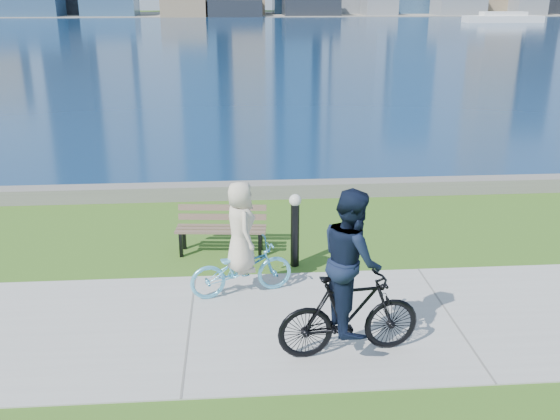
# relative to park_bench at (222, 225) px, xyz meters

# --- Properties ---
(ground) EXTENTS (320.00, 320.00, 0.00)m
(ground) POSITION_rel_park_bench_xyz_m (3.54, -2.89, -0.54)
(ground) COLOR #325B18
(ground) RESTS_ON ground
(concrete_path) EXTENTS (80.00, 3.50, 0.02)m
(concrete_path) POSITION_rel_park_bench_xyz_m (3.54, -2.89, -0.53)
(concrete_path) COLOR #A1A09B
(concrete_path) RESTS_ON ground
(seawall) EXTENTS (90.00, 0.50, 0.35)m
(seawall) POSITION_rel_park_bench_xyz_m (3.54, 3.31, -0.36)
(seawall) COLOR #65635E
(seawall) RESTS_ON ground
(bay_water) EXTENTS (320.00, 131.00, 0.01)m
(bay_water) POSITION_rel_park_bench_xyz_m (3.54, 69.11, -0.53)
(bay_water) COLOR #0B264A
(bay_water) RESTS_ON ground
(far_shore) EXTENTS (320.00, 30.00, 0.12)m
(far_shore) POSITION_rel_park_bench_xyz_m (3.54, 127.11, -0.48)
(far_shore) COLOR gray
(far_shore) RESTS_ON ground
(ferry_far) EXTENTS (12.11, 3.46, 1.64)m
(ferry_far) POSITION_rel_park_bench_xyz_m (43.23, 88.60, 0.14)
(ferry_far) COLOR white
(ferry_far) RESTS_ON ground
(park_bench) EXTENTS (1.75, 0.75, 0.88)m
(park_bench) POSITION_rel_park_bench_xyz_m (0.00, 0.00, 0.00)
(park_bench) COLOR black
(park_bench) RESTS_ON ground
(bollard_lamp) EXTENTS (0.22, 0.22, 1.37)m
(bollard_lamp) POSITION_rel_park_bench_xyz_m (1.33, -0.77, 0.25)
(bollard_lamp) COLOR black
(bollard_lamp) RESTS_ON ground
(cyclist_woman) EXTENTS (1.01, 1.81, 1.93)m
(cyclist_woman) POSITION_rel_park_bench_xyz_m (0.34, -1.85, 0.20)
(cyclist_woman) COLOR #62C6EF
(cyclist_woman) RESTS_ON ground
(cyclist_man) EXTENTS (0.83, 2.03, 2.38)m
(cyclist_man) POSITION_rel_park_bench_xyz_m (1.77, -3.77, 0.48)
(cyclist_man) COLOR black
(cyclist_man) RESTS_ON ground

